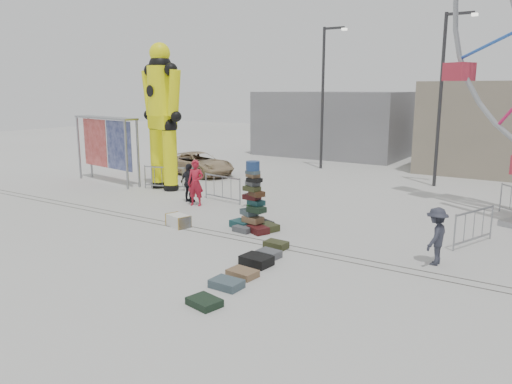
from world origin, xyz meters
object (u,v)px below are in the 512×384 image
Objects in this scene: lamp_post_left at (324,91)px; suitcase_tower at (254,210)px; barricade_wheel_front at (474,227)px; barricade_dummy_a at (164,178)px; steamer_trunk at (178,221)px; pedestrian_red at (196,183)px; crash_test_dummy at (162,111)px; barricade_dummy_b at (172,178)px; banner_scaffold at (106,134)px; parked_suv at (198,164)px; barricade_dummy_c at (222,188)px; pedestrian_green at (251,188)px; pedestrian_black at (189,183)px; pedestrian_grey at (436,236)px; lamp_post_right at (443,91)px.

suitcase_tower is (3.75, -13.09, -3.84)m from lamp_post_left.
suitcase_tower is 1.15× the size of barricade_wheel_front.
suitcase_tower is 1.15× the size of barricade_dummy_a.
steamer_trunk is 3.22m from pedestrian_red.
crash_test_dummy is 3.42× the size of barricade_dummy_b.
banner_scaffold reaches higher than parked_suv.
barricade_dummy_a is (-7.16, 3.34, -0.09)m from suitcase_tower.
suitcase_tower is 11.24m from parked_suv.
steamer_trunk is 4.07m from barricade_dummy_c.
lamp_post_left is 4.00× the size of barricade_dummy_c.
barricade_wheel_front is (13.73, -1.31, -3.05)m from crash_test_dummy.
barricade_dummy_a is 4.25m from parked_suv.
lamp_post_left is at bearing 100.65° from barricade_dummy_c.
barricade_dummy_a reaches higher than steamer_trunk.
pedestrian_green is (5.07, -1.04, 0.27)m from barricade_dummy_b.
parked_suv is at bearing 91.65° from barricade_dummy_a.
lamp_post_left is at bearing 71.77° from pedestrian_red.
pedestrian_red is at bearing 157.90° from pedestrian_black.
barricade_dummy_b and barricade_dummy_c have the same top height.
pedestrian_red is 9.94m from pedestrian_grey.
steamer_trunk is 0.53× the size of pedestrian_black.
lamp_post_right is 1.00× the size of lamp_post_left.
parked_suv is at bearing -113.48° from pedestrian_grey.
pedestrian_grey is 16.28m from parked_suv.
parked_suv is at bearing -162.46° from lamp_post_right.
suitcase_tower is at bearing -16.17° from pedestrian_green.
lamp_post_right is 12.34m from pedestrian_red.
pedestrian_red is (-10.31, -0.51, 0.37)m from barricade_wheel_front.
barricade_dummy_a is (-3.41, -9.75, -3.93)m from lamp_post_left.
banner_scaffold is 7.20m from pedestrian_red.
parked_suv is (-4.62, 5.75, -0.31)m from pedestrian_red.
pedestrian_black is at bearing -16.78° from crash_test_dummy.
lamp_post_right is 11.33m from barricade_dummy_c.
pedestrian_grey reaches higher than steamer_trunk.
barricade_dummy_c is at bearing 121.52° from steamer_trunk.
pedestrian_green is 2.79m from pedestrian_black.
barricade_wheel_front is at bearing 36.56° from pedestrian_green.
barricade_wheel_front is at bearing 36.92° from steamer_trunk.
barricade_wheel_front reaches higher than steamer_trunk.
barricade_dummy_c is (-6.64, -8.29, -3.93)m from lamp_post_right.
barricade_dummy_b is at bearing 150.66° from steamer_trunk.
parked_suv is (-1.31, 4.04, 0.06)m from barricade_dummy_a.
lamp_post_right is 7.28m from lamp_post_left.
barricade_dummy_b is at bearing 2.60° from barricade_dummy_a.
barricade_dummy_a is at bearing 177.76° from barricade_dummy_b.
barricade_wheel_front is at bearing -26.86° from barricade_dummy_b.
crash_test_dummy reaches higher than pedestrian_grey.
pedestrian_grey is at bearing 22.79° from steamer_trunk.
banner_scaffold is at bearing 150.08° from pedestrian_red.
barricade_dummy_c is 9.79m from pedestrian_grey.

